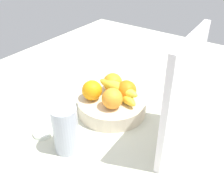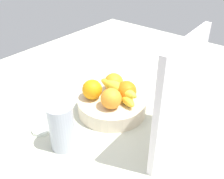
{
  "view_description": "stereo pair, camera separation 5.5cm",
  "coord_description": "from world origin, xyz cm",
  "px_view_note": "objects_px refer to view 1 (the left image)",
  "views": [
    {
      "loc": [
        62.3,
        47.68,
        58.13
      ],
      "look_at": [
        -0.87,
        2.92,
        9.5
      ],
      "focal_mm": 41.41,
      "sensor_mm": 36.0,
      "label": 1
    },
    {
      "loc": [
        58.94,
        52.07,
        58.13
      ],
      "look_at": [
        -0.87,
        2.92,
        9.5
      ],
      "focal_mm": 41.41,
      "sensor_mm": 36.0,
      "label": 2
    }
  ],
  "objects_px": {
    "orange_front_right": "(112,99)",
    "banana_bunch": "(120,91)",
    "cutting_board": "(182,96)",
    "thermos_tumbler": "(66,130)",
    "orange_front_left": "(92,90)",
    "jar_lid": "(43,133)",
    "fruit_bowl": "(112,105)",
    "orange_center": "(126,90)",
    "orange_back_left": "(113,83)"
  },
  "relations": [
    {
      "from": "orange_center",
      "to": "banana_bunch",
      "type": "distance_m",
      "value": 0.02
    },
    {
      "from": "thermos_tumbler",
      "to": "jar_lid",
      "type": "relative_size",
      "value": 2.43
    },
    {
      "from": "jar_lid",
      "to": "cutting_board",
      "type": "bearing_deg",
      "value": 120.0
    },
    {
      "from": "banana_bunch",
      "to": "jar_lid",
      "type": "bearing_deg",
      "value": -27.03
    },
    {
      "from": "orange_front_left",
      "to": "banana_bunch",
      "type": "distance_m",
      "value": 0.1
    },
    {
      "from": "fruit_bowl",
      "to": "cutting_board",
      "type": "xyz_separation_m",
      "value": [
        0.02,
        0.26,
        0.15
      ]
    },
    {
      "from": "jar_lid",
      "to": "thermos_tumbler",
      "type": "bearing_deg",
      "value": 90.6
    },
    {
      "from": "orange_front_right",
      "to": "orange_back_left",
      "type": "relative_size",
      "value": 1.0
    },
    {
      "from": "orange_back_left",
      "to": "thermos_tumbler",
      "type": "xyz_separation_m",
      "value": [
        0.28,
        0.02,
        -0.02
      ]
    },
    {
      "from": "cutting_board",
      "to": "thermos_tumbler",
      "type": "height_order",
      "value": "cutting_board"
    },
    {
      "from": "banana_bunch",
      "to": "orange_center",
      "type": "bearing_deg",
      "value": 111.32
    },
    {
      "from": "orange_center",
      "to": "orange_back_left",
      "type": "height_order",
      "value": "same"
    },
    {
      "from": "cutting_board",
      "to": "fruit_bowl",
      "type": "bearing_deg",
      "value": -98.15
    },
    {
      "from": "fruit_bowl",
      "to": "jar_lid",
      "type": "relative_size",
      "value": 4.02
    },
    {
      "from": "orange_front_right",
      "to": "orange_center",
      "type": "xyz_separation_m",
      "value": [
        -0.07,
        0.01,
        0.0
      ]
    },
    {
      "from": "cutting_board",
      "to": "thermos_tumbler",
      "type": "xyz_separation_m",
      "value": [
        0.21,
        -0.26,
        -0.1
      ]
    },
    {
      "from": "orange_front_right",
      "to": "orange_center",
      "type": "height_order",
      "value": "same"
    },
    {
      "from": "cutting_board",
      "to": "banana_bunch",
      "type": "bearing_deg",
      "value": -103.51
    },
    {
      "from": "fruit_bowl",
      "to": "orange_back_left",
      "type": "distance_m",
      "value": 0.08
    },
    {
      "from": "cutting_board",
      "to": "thermos_tumbler",
      "type": "distance_m",
      "value": 0.35
    },
    {
      "from": "jar_lid",
      "to": "orange_front_right",
      "type": "bearing_deg",
      "value": 143.68
    },
    {
      "from": "fruit_bowl",
      "to": "thermos_tumbler",
      "type": "bearing_deg",
      "value": -0.26
    },
    {
      "from": "orange_center",
      "to": "orange_front_left",
      "type": "bearing_deg",
      "value": -54.88
    },
    {
      "from": "thermos_tumbler",
      "to": "jar_lid",
      "type": "bearing_deg",
      "value": -89.4
    },
    {
      "from": "orange_back_left",
      "to": "jar_lid",
      "type": "xyz_separation_m",
      "value": [
        0.28,
        -0.09,
        -0.09
      ]
    },
    {
      "from": "thermos_tumbler",
      "to": "jar_lid",
      "type": "xyz_separation_m",
      "value": [
        0.0,
        -0.11,
        -0.07
      ]
    },
    {
      "from": "orange_front_left",
      "to": "thermos_tumbler",
      "type": "height_order",
      "value": "thermos_tumbler"
    },
    {
      "from": "fruit_bowl",
      "to": "orange_front_right",
      "type": "height_order",
      "value": "orange_front_right"
    },
    {
      "from": "fruit_bowl",
      "to": "orange_back_left",
      "type": "height_order",
      "value": "orange_back_left"
    },
    {
      "from": "fruit_bowl",
      "to": "orange_center",
      "type": "bearing_deg",
      "value": 125.94
    },
    {
      "from": "cutting_board",
      "to": "jar_lid",
      "type": "xyz_separation_m",
      "value": [
        0.21,
        -0.37,
        -0.17
      ]
    },
    {
      "from": "thermos_tumbler",
      "to": "orange_back_left",
      "type": "bearing_deg",
      "value": -175.02
    },
    {
      "from": "banana_bunch",
      "to": "fruit_bowl",
      "type": "bearing_deg",
      "value": -41.54
    },
    {
      "from": "orange_front_left",
      "to": "orange_back_left",
      "type": "xyz_separation_m",
      "value": [
        -0.09,
        0.03,
        0.0
      ]
    },
    {
      "from": "orange_center",
      "to": "cutting_board",
      "type": "distance_m",
      "value": 0.24
    },
    {
      "from": "orange_front_right",
      "to": "banana_bunch",
      "type": "xyz_separation_m",
      "value": [
        -0.06,
        -0.01,
        -0.01
      ]
    },
    {
      "from": "orange_front_left",
      "to": "cutting_board",
      "type": "relative_size",
      "value": 0.2
    },
    {
      "from": "fruit_bowl",
      "to": "cutting_board",
      "type": "height_order",
      "value": "cutting_board"
    },
    {
      "from": "banana_bunch",
      "to": "thermos_tumbler",
      "type": "height_order",
      "value": "thermos_tumbler"
    },
    {
      "from": "fruit_bowl",
      "to": "orange_front_left",
      "type": "bearing_deg",
      "value": -55.47
    },
    {
      "from": "orange_front_right",
      "to": "orange_back_left",
      "type": "distance_m",
      "value": 0.1
    },
    {
      "from": "cutting_board",
      "to": "orange_back_left",
      "type": "bearing_deg",
      "value": -106.67
    },
    {
      "from": "orange_front_left",
      "to": "orange_center",
      "type": "relative_size",
      "value": 1.0
    },
    {
      "from": "orange_front_right",
      "to": "orange_center",
      "type": "relative_size",
      "value": 1.0
    },
    {
      "from": "orange_front_left",
      "to": "jar_lid",
      "type": "xyz_separation_m",
      "value": [
        0.2,
        -0.05,
        -0.09
      ]
    },
    {
      "from": "fruit_bowl",
      "to": "banana_bunch",
      "type": "distance_m",
      "value": 0.07
    },
    {
      "from": "fruit_bowl",
      "to": "thermos_tumbler",
      "type": "relative_size",
      "value": 1.65
    },
    {
      "from": "fruit_bowl",
      "to": "thermos_tumbler",
      "type": "height_order",
      "value": "thermos_tumbler"
    },
    {
      "from": "fruit_bowl",
      "to": "cutting_board",
      "type": "bearing_deg",
      "value": 85.07
    },
    {
      "from": "orange_back_left",
      "to": "thermos_tumbler",
      "type": "distance_m",
      "value": 0.28
    }
  ]
}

